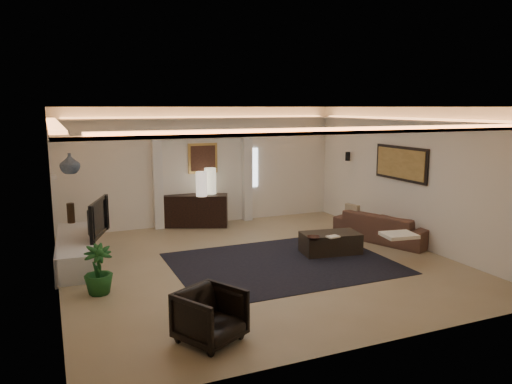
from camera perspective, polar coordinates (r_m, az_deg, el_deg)
name	(u,v)px	position (r m, az deg, el deg)	size (l,w,h in m)	color
floor	(259,263)	(9.30, 0.32, -8.29)	(7.00, 7.00, 0.00)	tan
ceiling	(259,107)	(8.83, 0.34, 9.89)	(7.00, 7.00, 0.00)	white
wall_back	(203,166)	(12.21, -6.24, 3.02)	(7.00, 7.00, 0.00)	white
wall_front	(377,231)	(5.97, 13.89, -4.47)	(7.00, 7.00, 0.00)	white
wall_left	(52,202)	(8.23, -22.63, -1.03)	(7.00, 7.00, 0.00)	white
wall_right	(411,177)	(10.82, 17.60, 1.72)	(7.00, 7.00, 0.00)	white
cove_soffit	(259,123)	(8.84, 0.34, 8.07)	(7.00, 7.00, 0.04)	silver
daylight_slit	(253,168)	(12.66, -0.34, 2.86)	(0.25, 0.03, 1.00)	white
area_rug	(283,263)	(9.28, 3.11, -8.29)	(4.00, 3.00, 0.01)	black
pilaster_left	(158,183)	(11.88, -11.38, 0.98)	(0.22, 0.20, 2.20)	silver
pilaster_right	(247,178)	(12.54, -1.04, 1.64)	(0.22, 0.20, 2.20)	silver
alcove_header	(203,134)	(12.04, -6.17, 6.74)	(2.52, 0.20, 0.12)	silver
painting_frame	(203,158)	(12.16, -6.21, 3.94)	(0.74, 0.04, 0.74)	tan
painting_canvas	(203,158)	(12.13, -6.18, 3.92)	(0.62, 0.02, 0.62)	#4C2D1E
art_panel_frame	(401,163)	(10.99, 16.54, 3.22)	(0.04, 1.64, 0.74)	black
art_panel_gold	(400,163)	(10.98, 16.44, 3.21)	(0.02, 1.50, 0.62)	tan
wall_sconce	(348,156)	(12.46, 10.64, 4.11)	(0.12, 0.12, 0.22)	black
wall_niche	(54,177)	(9.58, -22.48, 1.64)	(0.10, 0.55, 0.04)	silver
console	(195,210)	(12.06, -7.09, -2.14)	(1.56, 0.49, 0.78)	black
lamp_left	(201,184)	(11.74, -6.37, 0.96)	(0.26, 0.26, 0.59)	beige
lamp_right	(210,182)	(12.05, -5.35, 1.21)	(0.28, 0.28, 0.63)	beige
media_ledge	(76,250)	(9.91, -20.25, -6.40)	(0.67, 2.67, 0.50)	silver
tv	(93,219)	(9.75, -18.48, -3.05)	(0.16, 1.22, 0.70)	black
figurine	(71,215)	(11.07, -20.75, -2.54)	(0.16, 0.16, 0.42)	black
ginger_jar	(70,163)	(9.75, -20.87, 3.13)	(0.37, 0.37, 0.38)	#474D57
plant	(98,270)	(8.11, -17.91, -8.62)	(0.44, 0.44, 0.78)	#17491A
sofa	(384,227)	(11.09, 14.66, -3.94)	(0.83, 2.13, 0.62)	#473420
throw_blanket	(399,235)	(9.50, 16.32, -4.84)	(0.60, 0.49, 0.07)	silver
throw_pillow	(352,212)	(11.28, 11.15, -2.32)	(0.11, 0.35, 0.35)	tan
coffee_table	(330,243)	(9.96, 8.66, -5.92)	(1.14, 0.62, 0.43)	black
bowl	(313,238)	(9.36, 6.71, -5.40)	(0.26, 0.26, 0.06)	black
magazine	(333,237)	(9.58, 8.95, -5.20)	(0.24, 0.17, 0.03)	beige
armchair	(210,316)	(6.30, -5.35, -14.20)	(0.71, 0.73, 0.67)	#33251B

